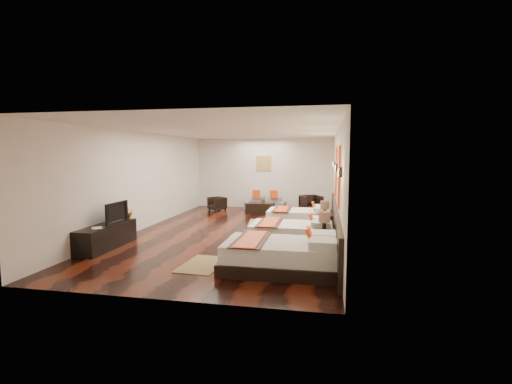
% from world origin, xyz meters
% --- Properties ---
extents(floor, '(5.50, 9.50, 0.01)m').
position_xyz_m(floor, '(0.00, 0.00, 0.00)').
color(floor, black).
rests_on(floor, ground).
extents(ceiling, '(5.50, 9.50, 0.01)m').
position_xyz_m(ceiling, '(0.00, 0.00, 2.80)').
color(ceiling, white).
rests_on(ceiling, floor).
extents(back_wall, '(5.50, 0.01, 2.80)m').
position_xyz_m(back_wall, '(0.00, 4.75, 1.40)').
color(back_wall, silver).
rests_on(back_wall, floor).
extents(left_wall, '(0.01, 9.50, 2.80)m').
position_xyz_m(left_wall, '(-2.75, 0.00, 1.40)').
color(left_wall, silver).
rests_on(left_wall, floor).
extents(right_wall, '(0.01, 9.50, 2.80)m').
position_xyz_m(right_wall, '(2.75, 0.00, 1.40)').
color(right_wall, silver).
rests_on(right_wall, floor).
extents(headboard_panel, '(0.08, 6.60, 0.90)m').
position_xyz_m(headboard_panel, '(2.71, -0.80, 0.45)').
color(headboard_panel, black).
rests_on(headboard_panel, floor).
extents(bed_near, '(2.20, 1.39, 0.84)m').
position_xyz_m(bed_near, '(1.70, -3.04, 0.29)').
color(bed_near, black).
rests_on(bed_near, floor).
extents(bed_mid, '(2.02, 1.27, 0.77)m').
position_xyz_m(bed_mid, '(1.70, -1.02, 0.26)').
color(bed_mid, black).
rests_on(bed_mid, floor).
extents(bed_far, '(1.94, 1.22, 0.74)m').
position_xyz_m(bed_far, '(1.69, 1.30, 0.25)').
color(bed_far, black).
rests_on(bed_far, floor).
extents(nightstand_a, '(0.47, 0.47, 0.93)m').
position_xyz_m(nightstand_a, '(2.44, -1.73, 0.33)').
color(nightstand_a, black).
rests_on(nightstand_a, floor).
extents(nightstand_b, '(0.45, 0.45, 0.88)m').
position_xyz_m(nightstand_b, '(2.45, 0.46, 0.31)').
color(nightstand_b, black).
rests_on(nightstand_b, floor).
extents(jute_mat_near, '(0.83, 1.25, 0.01)m').
position_xyz_m(jute_mat_near, '(0.11, -3.00, 0.01)').
color(jute_mat_near, '#98794D').
rests_on(jute_mat_near, floor).
extents(jute_mat_mid, '(0.81, 1.23, 0.01)m').
position_xyz_m(jute_mat_mid, '(0.39, -0.87, 0.01)').
color(jute_mat_mid, '#98794D').
rests_on(jute_mat_mid, floor).
extents(jute_mat_far, '(0.89, 1.28, 0.01)m').
position_xyz_m(jute_mat_far, '(0.46, 1.51, 0.01)').
color(jute_mat_far, '#98794D').
rests_on(jute_mat_far, floor).
extents(tv_console, '(0.50, 1.80, 0.55)m').
position_xyz_m(tv_console, '(-2.50, -2.21, 0.28)').
color(tv_console, black).
rests_on(tv_console, floor).
extents(tv, '(0.13, 0.87, 0.50)m').
position_xyz_m(tv, '(-2.45, -1.97, 0.80)').
color(tv, black).
rests_on(tv, tv_console).
extents(book, '(0.33, 0.35, 0.03)m').
position_xyz_m(book, '(-2.50, -2.73, 0.56)').
color(book, black).
rests_on(book, tv_console).
extents(figurine, '(0.46, 0.46, 0.37)m').
position_xyz_m(figurine, '(-2.50, -1.41, 0.74)').
color(figurine, brown).
rests_on(figurine, tv_console).
extents(sofa, '(1.61, 0.67, 0.46)m').
position_xyz_m(sofa, '(0.13, 4.26, 0.23)').
color(sofa, slate).
rests_on(sofa, floor).
extents(armchair_left, '(0.81, 0.81, 0.53)m').
position_xyz_m(armchair_left, '(-1.65, 3.66, 0.26)').
color(armchair_left, black).
rests_on(armchair_left, floor).
extents(armchair_right, '(0.96, 0.96, 0.65)m').
position_xyz_m(armchair_right, '(1.94, 3.88, 0.32)').
color(armchair_right, black).
rests_on(armchair_right, floor).
extents(coffee_table, '(1.01, 0.53, 0.40)m').
position_xyz_m(coffee_table, '(0.13, 3.21, 0.20)').
color(coffee_table, black).
rests_on(coffee_table, floor).
extents(table_plant, '(0.29, 0.27, 0.27)m').
position_xyz_m(table_plant, '(0.26, 3.20, 0.54)').
color(table_plant, '#256020').
rests_on(table_plant, coffee_table).
extents(orange_panel_a, '(0.04, 0.40, 1.30)m').
position_xyz_m(orange_panel_a, '(2.73, -1.90, 1.70)').
color(orange_panel_a, '#D86014').
rests_on(orange_panel_a, right_wall).
extents(orange_panel_b, '(0.04, 0.40, 1.30)m').
position_xyz_m(orange_panel_b, '(2.73, 0.30, 1.70)').
color(orange_panel_b, '#D86014').
rests_on(orange_panel_b, right_wall).
extents(sconce_near, '(0.07, 0.12, 0.18)m').
position_xyz_m(sconce_near, '(2.70, -3.00, 1.85)').
color(sconce_near, black).
rests_on(sconce_near, right_wall).
extents(sconce_mid, '(0.07, 0.12, 0.18)m').
position_xyz_m(sconce_mid, '(2.70, -0.80, 1.85)').
color(sconce_mid, black).
rests_on(sconce_mid, right_wall).
extents(sconce_far, '(0.07, 0.12, 0.18)m').
position_xyz_m(sconce_far, '(2.70, 1.40, 1.85)').
color(sconce_far, black).
rests_on(sconce_far, right_wall).
extents(sconce_lounge, '(0.07, 0.12, 0.18)m').
position_xyz_m(sconce_lounge, '(2.70, 2.30, 1.85)').
color(sconce_lounge, black).
rests_on(sconce_lounge, right_wall).
extents(gold_artwork, '(0.60, 0.04, 0.60)m').
position_xyz_m(gold_artwork, '(0.00, 4.73, 1.80)').
color(gold_artwork, '#AD873F').
rests_on(gold_artwork, back_wall).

